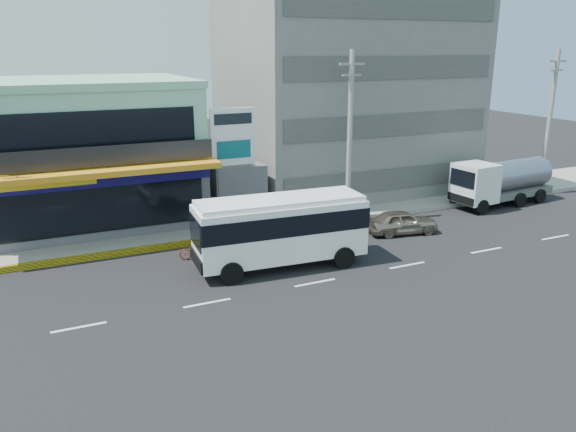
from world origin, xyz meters
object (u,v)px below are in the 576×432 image
object	(u,v)px
concrete_building	(344,92)
tanker_truck	(500,181)
shop_building	(86,156)
sedan	(402,222)
utility_pole_far	(549,122)
minibus	(280,226)
motorcycle_rider	(196,246)
billboard	(233,143)
satellite_dish	(232,161)
utility_pole_near	(350,136)

from	to	relation	value
concrete_building	tanker_truck	xyz separation A→B (m)	(7.07, -8.53, -5.39)
shop_building	sedan	world-z (taller)	shop_building
utility_pole_far	minibus	world-z (taller)	utility_pole_far
motorcycle_rider	minibus	bearing A→B (deg)	-36.59
billboard	sedan	xyz separation A→B (m)	(8.16, -5.05, -4.25)
concrete_building	motorcycle_rider	distance (m)	18.30
concrete_building	minibus	bearing A→B (deg)	-130.25
shop_building	tanker_truck	bearing A→B (deg)	-16.60
satellite_dish	utility_pole_far	distance (m)	22.35
concrete_building	utility_pole_near	xyz separation A→B (m)	(-4.00, -7.60, -1.85)
satellite_dish	utility_pole_near	size ratio (longest dim) A/B	0.15
shop_building	minibus	world-z (taller)	shop_building
concrete_building	minibus	world-z (taller)	concrete_building
shop_building	satellite_dish	bearing A→B (deg)	-20.21
concrete_building	sedan	size ratio (longest dim) A/B	4.01
sedan	tanker_truck	distance (m)	9.74
utility_pole_far	minibus	distance (m)	23.33
concrete_building	utility_pole_near	distance (m)	8.79
concrete_building	sedan	distance (m)	12.77
concrete_building	billboard	world-z (taller)	concrete_building
tanker_truck	motorcycle_rider	bearing A→B (deg)	-176.08
shop_building	concrete_building	bearing A→B (deg)	3.35
satellite_dish	tanker_truck	xyz separation A→B (m)	(17.07, -4.53, -1.96)
billboard	tanker_truck	xyz separation A→B (m)	(17.57, -2.73, -3.32)
satellite_dish	minibus	bearing A→B (deg)	-93.95
billboard	shop_building	bearing A→B (deg)	147.68
billboard	sedan	size ratio (longest dim) A/B	1.73
utility_pole_far	motorcycle_rider	world-z (taller)	utility_pole_far
utility_pole_far	motorcycle_rider	size ratio (longest dim) A/B	4.58
shop_building	billboard	bearing A→B (deg)	-32.32
minibus	concrete_building	bearing A→B (deg)	49.75
billboard	sedan	bearing A→B (deg)	-31.75
billboard	motorcycle_rider	distance (m)	6.88
satellite_dish	motorcycle_rider	xyz separation A→B (m)	(-4.00, -5.97, -2.85)
concrete_building	satellite_dish	size ratio (longest dim) A/B	10.67
sedan	shop_building	bearing A→B (deg)	69.02
shop_building	tanker_truck	size ratio (longest dim) A/B	1.60
shop_building	utility_pole_near	world-z (taller)	utility_pole_near
shop_building	utility_pole_near	size ratio (longest dim) A/B	1.24
shop_building	utility_pole_near	bearing A→B (deg)	-25.06
minibus	motorcycle_rider	world-z (taller)	minibus
sedan	billboard	bearing A→B (deg)	69.30
minibus	motorcycle_rider	xyz separation A→B (m)	(-3.41, 2.53, -1.30)
sedan	tanker_truck	world-z (taller)	tanker_truck
concrete_building	satellite_dish	xyz separation A→B (m)	(-10.00, -4.00, -3.42)
sedan	motorcycle_rider	size ratio (longest dim) A/B	1.83
billboard	utility_pole_near	bearing A→B (deg)	-15.48
satellite_dish	utility_pole_near	world-z (taller)	utility_pole_near
utility_pole_far	sedan	world-z (taller)	utility_pole_far
sedan	satellite_dish	bearing A→B (deg)	59.24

